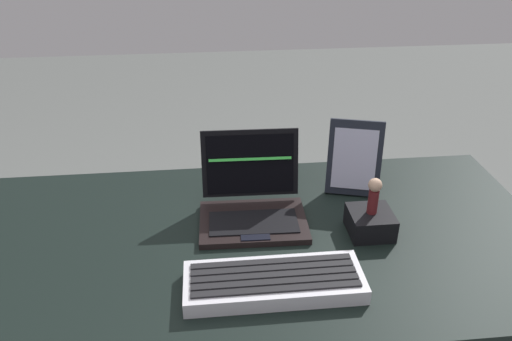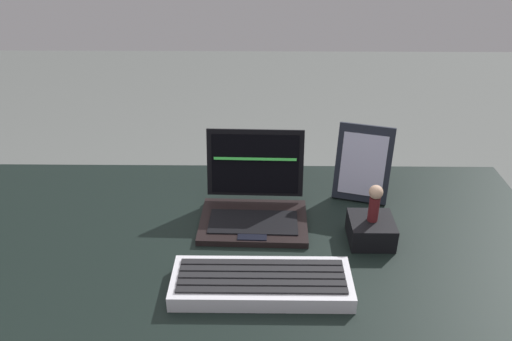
{
  "view_description": "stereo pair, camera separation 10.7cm",
  "coord_description": "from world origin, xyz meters",
  "px_view_note": "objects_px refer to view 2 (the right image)",
  "views": [
    {
      "loc": [
        -0.04,
        -0.89,
        1.4
      ],
      "look_at": [
        0.06,
        0.04,
        0.88
      ],
      "focal_mm": 35.41,
      "sensor_mm": 36.0,
      "label": 1
    },
    {
      "loc": [
        0.07,
        -0.89,
        1.4
      ],
      "look_at": [
        0.06,
        0.04,
        0.88
      ],
      "focal_mm": 35.41,
      "sensor_mm": 36.0,
      "label": 2
    }
  ],
  "objects_px": {
    "laptop_front": "(254,204)",
    "figurine": "(375,201)",
    "figurine_stand": "(371,230)",
    "photo_frame": "(363,164)",
    "external_keyboard": "(262,283)"
  },
  "relations": [
    {
      "from": "laptop_front",
      "to": "figurine",
      "type": "height_order",
      "value": "laptop_front"
    },
    {
      "from": "figurine_stand",
      "to": "figurine",
      "type": "bearing_deg",
      "value": 0.0
    },
    {
      "from": "photo_frame",
      "to": "external_keyboard",
      "type": "bearing_deg",
      "value": -125.91
    },
    {
      "from": "laptop_front",
      "to": "figurine_stand",
      "type": "distance_m",
      "value": 0.27
    },
    {
      "from": "figurine_stand",
      "to": "figurine",
      "type": "xyz_separation_m",
      "value": [
        0.0,
        0.0,
        0.07
      ]
    },
    {
      "from": "laptop_front",
      "to": "external_keyboard",
      "type": "bearing_deg",
      "value": -85.78
    },
    {
      "from": "external_keyboard",
      "to": "photo_frame",
      "type": "height_order",
      "value": "photo_frame"
    },
    {
      "from": "laptop_front",
      "to": "photo_frame",
      "type": "relative_size",
      "value": 1.32
    },
    {
      "from": "laptop_front",
      "to": "external_keyboard",
      "type": "distance_m",
      "value": 0.24
    },
    {
      "from": "laptop_front",
      "to": "figurine_stand",
      "type": "relative_size",
      "value": 2.6
    },
    {
      "from": "figurine_stand",
      "to": "figurine",
      "type": "relative_size",
      "value": 1.12
    },
    {
      "from": "external_keyboard",
      "to": "photo_frame",
      "type": "relative_size",
      "value": 1.83
    },
    {
      "from": "figurine_stand",
      "to": "figurine",
      "type": "distance_m",
      "value": 0.07
    },
    {
      "from": "laptop_front",
      "to": "photo_frame",
      "type": "xyz_separation_m",
      "value": [
        0.26,
        0.09,
        0.05
      ]
    },
    {
      "from": "laptop_front",
      "to": "photo_frame",
      "type": "bearing_deg",
      "value": 19.62
    }
  ]
}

